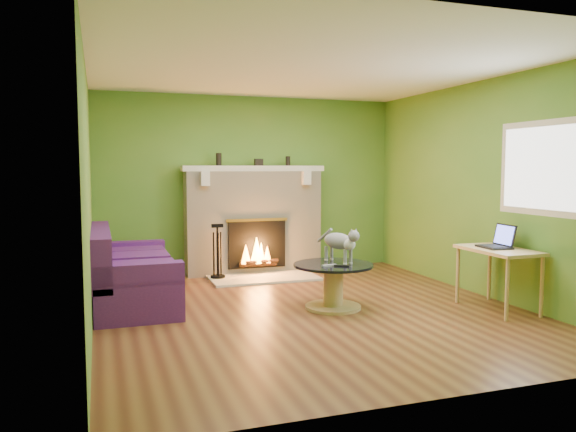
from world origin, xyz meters
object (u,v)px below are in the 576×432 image
at_px(desk, 498,256).
at_px(cat, 338,245).
at_px(coffee_table, 333,283).
at_px(sofa, 129,275).

relative_size(desk, cat, 1.43).
distance_m(coffee_table, desk, 1.82).
distance_m(desk, cat, 1.74).
distance_m(sofa, coffee_table, 2.33).
bearing_deg(sofa, coffee_table, -23.83).
distance_m(coffee_table, cat, 0.42).
height_order(sofa, desk, sofa).
relative_size(sofa, desk, 2.13).
bearing_deg(coffee_table, desk, -20.59).
xyz_separation_m(sofa, cat, (2.21, -0.89, 0.36)).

